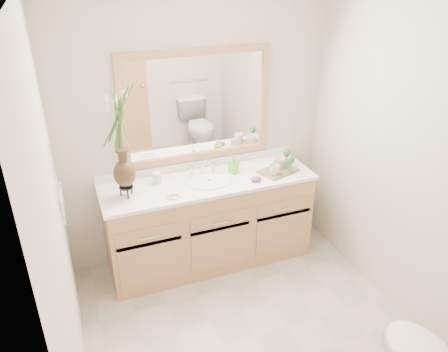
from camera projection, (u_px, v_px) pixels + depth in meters
name	position (u px, v px, depth m)	size (l,w,h in m)	color
floor	(256.00, 337.00, 3.26)	(2.60, 2.60, 0.00)	beige
wall_back	(197.00, 129.00, 3.80)	(2.40, 0.02, 2.40)	beige
wall_left	(59.00, 237.00, 2.33)	(0.02, 2.60, 2.40)	beige
wall_right	(414.00, 167.00, 3.11)	(0.02, 2.60, 2.40)	beige
vanity	(209.00, 223.00, 3.93)	(1.80, 0.55, 0.80)	tan
counter	(209.00, 182.00, 3.74)	(1.84, 0.57, 0.03)	white
sink	(209.00, 187.00, 3.74)	(0.38, 0.34, 0.23)	white
mirror	(197.00, 107.00, 3.69)	(1.32, 0.04, 0.97)	white
switch_plate	(62.00, 204.00, 3.07)	(0.02, 0.12, 0.12)	white
flower_vase	(120.00, 129.00, 3.23)	(0.20, 0.20, 0.84)	black
tumbler	(157.00, 178.00, 3.67)	(0.07, 0.07, 0.09)	beige
soap_dish	(174.00, 195.00, 3.47)	(0.11, 0.11, 0.04)	beige
soap_bottle	(234.00, 165.00, 3.83)	(0.07, 0.07, 0.14)	#6AD031
purple_dish	(256.00, 179.00, 3.71)	(0.10, 0.08, 0.03)	#5B2879
tray	(278.00, 171.00, 3.88)	(0.33, 0.22, 0.02)	brown
mug_left	(274.00, 169.00, 3.78)	(0.10, 0.09, 0.10)	beige
mug_right	(279.00, 163.00, 3.88)	(0.11, 0.10, 0.11)	beige
goblet_front	(291.00, 161.00, 3.80)	(0.07, 0.07, 0.16)	#287830
goblet_back	(287.00, 154.00, 3.93)	(0.07, 0.07, 0.15)	#287830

